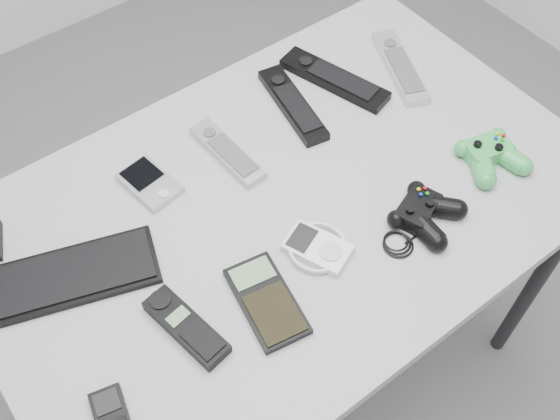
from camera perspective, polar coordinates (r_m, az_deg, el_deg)
floor at (r=1.84m, az=-0.83°, el=-15.83°), size 3.50×3.50×0.00m
desk at (r=1.26m, az=0.63°, el=-0.94°), size 1.14×0.73×0.76m
pda_keyboard at (r=1.17m, az=-17.35°, el=-5.36°), size 0.30×0.20×0.02m
pda at (r=1.25m, az=-11.27°, el=2.36°), size 0.09×0.13×0.02m
remote_silver_a at (r=1.27m, az=-4.62°, el=5.08°), size 0.06×0.19×0.02m
remote_black_a at (r=1.36m, az=1.11°, el=9.23°), size 0.09×0.23×0.02m
remote_black_b at (r=1.42m, az=4.75°, el=11.34°), size 0.13×0.25×0.02m
remote_silver_b at (r=1.46m, az=10.42°, el=12.20°), size 0.14×0.23×0.02m
cordless_handset at (r=1.07m, az=-8.17°, el=-10.01°), size 0.08×0.17×0.03m
calculator at (r=1.09m, az=-1.18°, el=-7.89°), size 0.11×0.18×0.02m
mp3_player at (r=1.14m, az=3.29°, el=-3.26°), size 0.14×0.14×0.02m
controller_black at (r=1.20m, az=12.43°, el=-0.15°), size 0.24×0.19×0.04m
controller_green at (r=1.32m, az=17.90°, el=4.69°), size 0.15×0.15×0.04m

